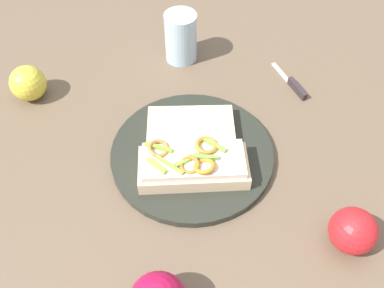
# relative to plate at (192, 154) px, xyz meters

# --- Properties ---
(ground_plane) EXTENTS (2.00, 2.00, 0.00)m
(ground_plane) POSITION_rel_plate_xyz_m (0.00, 0.00, -0.01)
(ground_plane) COLOR brown
(ground_plane) RESTS_ON ground
(plate) EXTENTS (0.29, 0.29, 0.01)m
(plate) POSITION_rel_plate_xyz_m (0.00, 0.00, 0.00)
(plate) COLOR #262921
(plate) RESTS_ON ground_plane
(sandwich) EXTENTS (0.20, 0.12, 0.05)m
(sandwich) POSITION_rel_plate_xyz_m (-0.01, 0.05, 0.03)
(sandwich) COLOR beige
(sandwich) RESTS_ON plate
(bread_slice_side) EXTENTS (0.17, 0.12, 0.02)m
(bread_slice_side) POSITION_rel_plate_xyz_m (0.01, -0.05, 0.02)
(bread_slice_side) COLOR #D1BE8A
(bread_slice_side) RESTS_ON plate
(apple_1) EXTENTS (0.07, 0.07, 0.07)m
(apple_1) POSITION_rel_plate_xyz_m (-0.27, 0.13, 0.03)
(apple_1) COLOR red
(apple_1) RESTS_ON ground_plane
(apple_2) EXTENTS (0.10, 0.10, 0.07)m
(apple_2) POSITION_rel_plate_xyz_m (0.35, -0.10, 0.03)
(apple_2) COLOR gold
(apple_2) RESTS_ON ground_plane
(drinking_glass) EXTENTS (0.07, 0.07, 0.11)m
(drinking_glass) POSITION_rel_plate_xyz_m (0.07, -0.27, 0.05)
(drinking_glass) COLOR silver
(drinking_glass) RESTS_ON ground_plane
(knife) EXTENTS (0.08, 0.11, 0.02)m
(knife) POSITION_rel_plate_xyz_m (-0.18, -0.21, -0.00)
(knife) COLOR silver
(knife) RESTS_ON ground_plane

